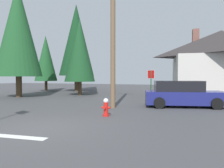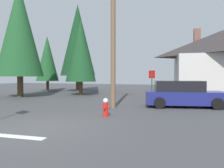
{
  "view_description": "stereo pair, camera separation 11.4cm",
  "coord_description": "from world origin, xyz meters",
  "px_view_note": "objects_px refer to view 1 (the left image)",
  "views": [
    {
      "loc": [
        4.86,
        -5.93,
        1.81
      ],
      "look_at": [
        1.25,
        4.12,
        1.42
      ],
      "focal_mm": 33.19,
      "sensor_mm": 36.0,
      "label": 1
    },
    {
      "loc": [
        4.97,
        -5.9,
        1.81
      ],
      "look_at": [
        1.25,
        4.12,
        1.42
      ],
      "focal_mm": 33.19,
      "sensor_mm": 36.0,
      "label": 2
    }
  ],
  "objects_px": {
    "pine_tree_mid_left": "(76,40)",
    "parked_car": "(182,94)",
    "utility_pole": "(113,18)",
    "fire_hydrant": "(106,107)",
    "pine_tree_tall_left": "(46,58)",
    "pine_tree_short_left": "(80,50)",
    "stop_sign_far": "(151,78)",
    "house": "(221,62)",
    "pine_tree_far_center": "(18,30)"
  },
  "relations": [
    {
      "from": "pine_tree_mid_left",
      "to": "parked_car",
      "type": "bearing_deg",
      "value": -37.78
    },
    {
      "from": "utility_pole",
      "to": "parked_car",
      "type": "relative_size",
      "value": 2.05
    },
    {
      "from": "pine_tree_mid_left",
      "to": "fire_hydrant",
      "type": "bearing_deg",
      "value": -56.1
    },
    {
      "from": "parked_car",
      "to": "pine_tree_tall_left",
      "type": "xyz_separation_m",
      "value": [
        -16.52,
        8.86,
        3.34
      ]
    },
    {
      "from": "fire_hydrant",
      "to": "pine_tree_tall_left",
      "type": "xyz_separation_m",
      "value": [
        -13.31,
        13.11,
        3.68
      ]
    },
    {
      "from": "utility_pole",
      "to": "pine_tree_short_left",
      "type": "xyz_separation_m",
      "value": [
        -5.8,
        6.71,
        -0.77
      ]
    },
    {
      "from": "utility_pole",
      "to": "stop_sign_far",
      "type": "relative_size",
      "value": 4.22
    },
    {
      "from": "pine_tree_tall_left",
      "to": "stop_sign_far",
      "type": "bearing_deg",
      "value": -19.19
    },
    {
      "from": "stop_sign_far",
      "to": "house",
      "type": "bearing_deg",
      "value": 37.76
    },
    {
      "from": "fire_hydrant",
      "to": "house",
      "type": "relative_size",
      "value": 0.09
    },
    {
      "from": "pine_tree_short_left",
      "to": "pine_tree_tall_left",
      "type": "bearing_deg",
      "value": 150.49
    },
    {
      "from": "stop_sign_far",
      "to": "pine_tree_short_left",
      "type": "relative_size",
      "value": 0.32
    },
    {
      "from": "parked_car",
      "to": "pine_tree_far_center",
      "type": "distance_m",
      "value": 14.74
    },
    {
      "from": "utility_pole",
      "to": "stop_sign_far",
      "type": "xyz_separation_m",
      "value": [
        1.25,
        5.78,
        -3.44
      ]
    },
    {
      "from": "utility_pole",
      "to": "stop_sign_far",
      "type": "distance_m",
      "value": 6.84
    },
    {
      "from": "pine_tree_tall_left",
      "to": "pine_tree_short_left",
      "type": "height_order",
      "value": "pine_tree_short_left"
    },
    {
      "from": "stop_sign_far",
      "to": "parked_car",
      "type": "bearing_deg",
      "value": -57.84
    },
    {
      "from": "fire_hydrant",
      "to": "pine_tree_tall_left",
      "type": "bearing_deg",
      "value": 135.43
    },
    {
      "from": "stop_sign_far",
      "to": "parked_car",
      "type": "xyz_separation_m",
      "value": [
        2.5,
        -3.98,
        -0.9
      ]
    },
    {
      "from": "pine_tree_tall_left",
      "to": "pine_tree_far_center",
      "type": "relative_size",
      "value": 0.69
    },
    {
      "from": "utility_pole",
      "to": "stop_sign_far",
      "type": "bearing_deg",
      "value": 77.8
    },
    {
      "from": "fire_hydrant",
      "to": "house",
      "type": "height_order",
      "value": "house"
    },
    {
      "from": "fire_hydrant",
      "to": "pine_tree_short_left",
      "type": "distance_m",
      "value": 11.81
    },
    {
      "from": "pine_tree_tall_left",
      "to": "pine_tree_far_center",
      "type": "distance_m",
      "value": 8.12
    },
    {
      "from": "stop_sign_far",
      "to": "pine_tree_tall_left",
      "type": "distance_m",
      "value": 15.05
    },
    {
      "from": "pine_tree_far_center",
      "to": "parked_car",
      "type": "bearing_deg",
      "value": -6.06
    },
    {
      "from": "stop_sign_far",
      "to": "pine_tree_tall_left",
      "type": "bearing_deg",
      "value": 160.81
    },
    {
      "from": "stop_sign_far",
      "to": "parked_car",
      "type": "height_order",
      "value": "stop_sign_far"
    },
    {
      "from": "utility_pole",
      "to": "pine_tree_short_left",
      "type": "distance_m",
      "value": 8.9
    },
    {
      "from": "fire_hydrant",
      "to": "pine_tree_far_center",
      "type": "xyz_separation_m",
      "value": [
        -10.52,
        5.71,
        5.51
      ]
    },
    {
      "from": "fire_hydrant",
      "to": "stop_sign_far",
      "type": "bearing_deg",
      "value": 85.02
    },
    {
      "from": "stop_sign_far",
      "to": "pine_tree_short_left",
      "type": "height_order",
      "value": "pine_tree_short_left"
    },
    {
      "from": "house",
      "to": "pine_tree_far_center",
      "type": "distance_m",
      "value": 18.48
    },
    {
      "from": "fire_hydrant",
      "to": "pine_tree_mid_left",
      "type": "distance_m",
      "value": 17.95
    },
    {
      "from": "pine_tree_tall_left",
      "to": "pine_tree_far_center",
      "type": "xyz_separation_m",
      "value": [
        2.79,
        -7.4,
        1.82
      ]
    },
    {
      "from": "house",
      "to": "pine_tree_mid_left",
      "type": "distance_m",
      "value": 16.23
    },
    {
      "from": "stop_sign_far",
      "to": "house",
      "type": "distance_m",
      "value": 7.34
    },
    {
      "from": "pine_tree_tall_left",
      "to": "parked_car",
      "type": "bearing_deg",
      "value": -28.19
    },
    {
      "from": "pine_tree_short_left",
      "to": "parked_car",
      "type": "bearing_deg",
      "value": -27.21
    },
    {
      "from": "utility_pole",
      "to": "pine_tree_mid_left",
      "type": "xyz_separation_m",
      "value": [
        -8.93,
        11.63,
        1.21
      ]
    },
    {
      "from": "pine_tree_tall_left",
      "to": "pine_tree_mid_left",
      "type": "distance_m",
      "value": 4.54
    },
    {
      "from": "pine_tree_short_left",
      "to": "fire_hydrant",
      "type": "bearing_deg",
      "value": -55.35
    },
    {
      "from": "parked_car",
      "to": "utility_pole",
      "type": "bearing_deg",
      "value": -154.32
    },
    {
      "from": "house",
      "to": "pine_tree_tall_left",
      "type": "relative_size",
      "value": 1.38
    },
    {
      "from": "utility_pole",
      "to": "house",
      "type": "bearing_deg",
      "value": 55.75
    },
    {
      "from": "fire_hydrant",
      "to": "pine_tree_short_left",
      "type": "relative_size",
      "value": 0.11
    },
    {
      "from": "house",
      "to": "pine_tree_short_left",
      "type": "bearing_deg",
      "value": -164.77
    },
    {
      "from": "stop_sign_far",
      "to": "pine_tree_tall_left",
      "type": "xyz_separation_m",
      "value": [
        -14.02,
        4.88,
        2.44
      ]
    },
    {
      "from": "utility_pole",
      "to": "parked_car",
      "type": "bearing_deg",
      "value": 25.68
    },
    {
      "from": "fire_hydrant",
      "to": "parked_car",
      "type": "relative_size",
      "value": 0.17
    }
  ]
}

